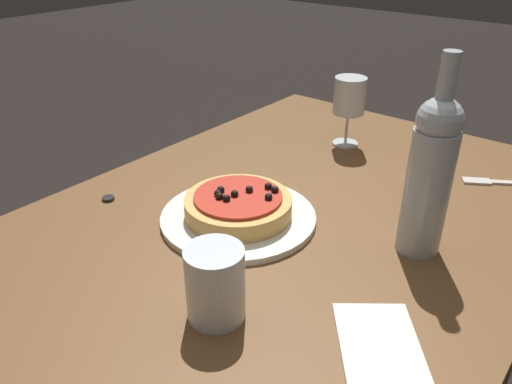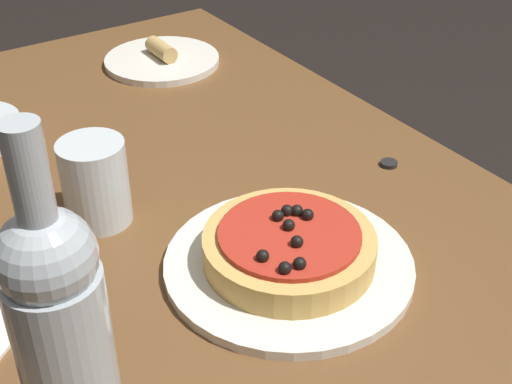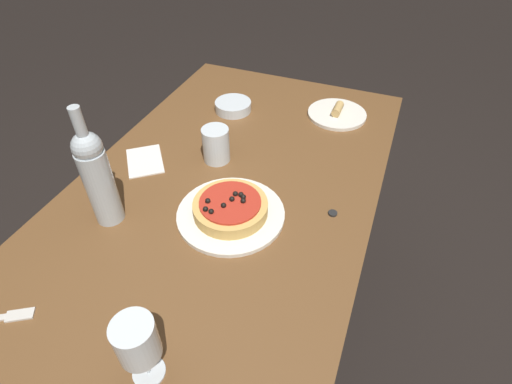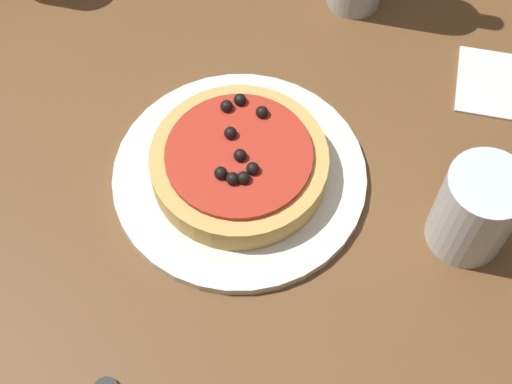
{
  "view_description": "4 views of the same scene",
  "coord_description": "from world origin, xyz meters",
  "views": [
    {
      "loc": [
        -0.52,
        -0.45,
        1.23
      ],
      "look_at": [
        0.12,
        0.07,
        0.78
      ],
      "focal_mm": 35.0,
      "sensor_mm": 36.0,
      "label": 1
    },
    {
      "loc": [
        0.56,
        -0.31,
        1.27
      ],
      "look_at": [
        0.01,
        0.06,
        0.82
      ],
      "focal_mm": 50.0,
      "sensor_mm": 36.0,
      "label": 2
    },
    {
      "loc": [
        0.72,
        0.39,
        1.49
      ],
      "look_at": [
        0.01,
        0.11,
        0.8
      ],
      "focal_mm": 28.0,
      "sensor_mm": 36.0,
      "label": 3
    },
    {
      "loc": [
        -0.27,
        0.32,
        1.43
      ],
      "look_at": [
        0.02,
        0.08,
        0.78
      ],
      "focal_mm": 50.0,
      "sensor_mm": 36.0,
      "label": 4
    }
  ],
  "objects": [
    {
      "name": "dining_table",
      "position": [
        0.0,
        0.0,
        0.66
      ],
      "size": [
        1.49,
        0.83,
        0.74
      ],
      "color": "brown",
      "rests_on": "ground_plane"
    },
    {
      "name": "dinner_plate",
      "position": [
        0.06,
        0.07,
        0.75
      ],
      "size": [
        0.28,
        0.28,
        0.01
      ],
      "color": "white",
      "rests_on": "dining_table"
    },
    {
      "name": "pizza",
      "position": [
        0.06,
        0.07,
        0.78
      ],
      "size": [
        0.19,
        0.19,
        0.05
      ],
      "color": "tan",
      "rests_on": "dinner_plate"
    },
    {
      "name": "wine_glass",
      "position": [
        0.49,
        0.09,
        0.86
      ],
      "size": [
        0.07,
        0.07,
        0.17
      ],
      "color": "silver",
      "rests_on": "dining_table"
    },
    {
      "name": "wine_bottle",
      "position": [
        0.18,
        -0.22,
        0.88
      ],
      "size": [
        0.07,
        0.07,
        0.33
      ],
      "color": "#B2BCC1",
      "rests_on": "dining_table"
    },
    {
      "name": "water_cup",
      "position": [
        -0.14,
        -0.07,
        0.8
      ],
      "size": [
        0.08,
        0.08,
        0.11
      ],
      "color": "silver",
      "rests_on": "dining_table"
    },
    {
      "name": "fork",
      "position": [
        0.52,
        -0.27,
        0.75
      ],
      "size": [
        0.11,
        0.17,
        0.0
      ],
      "rotation": [
        0.0,
        0.0,
        2.12
      ],
      "color": "beige",
      "rests_on": "dining_table"
    },
    {
      "name": "paper_napkin",
      "position": [
        -0.05,
        -0.28,
        0.75
      ],
      "size": [
        0.18,
        0.17,
        0.0
      ],
      "color": "silver",
      "rests_on": "dining_table"
    },
    {
      "name": "bottle_cap",
      "position": [
        -0.04,
        0.31,
        0.75
      ],
      "size": [
        0.02,
        0.02,
        0.01
      ],
      "color": "black",
      "rests_on": "dining_table"
    }
  ]
}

